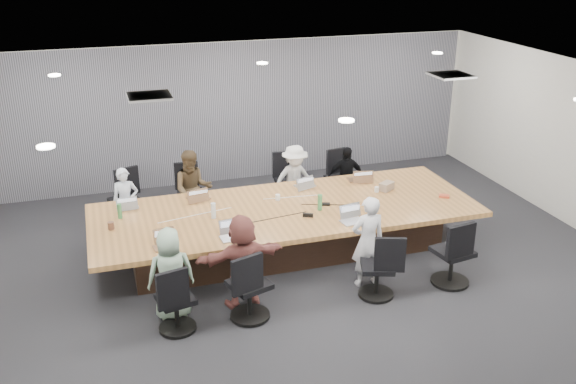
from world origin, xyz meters
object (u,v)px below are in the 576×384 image
object	(u,v)px
canvas_bag	(387,186)
chair_0	(125,205)
person_0	(126,202)
mug_brown	(111,226)
laptop_0	(127,206)
person_1	(193,189)
chair_7	(452,257)
laptop_4	(165,247)
person_4	(171,274)
chair_2	(289,186)
conference_table	(286,228)
bottle_green_right	(320,202)
stapler	(308,215)
chair_3	(338,182)
person_3	(346,178)
laptop_1	(198,198)
snack_packet	(444,196)
chair_1	(191,198)
person_5	(242,261)
laptop_3	(358,180)
laptop_5	(233,238)
laptop_6	(353,222)
bottle_green_left	(120,211)
person_2	(295,180)
chair_5	(249,290)
chair_4	(176,304)
person_6	(368,241)
laptop_2	(305,186)

from	to	relation	value
canvas_bag	chair_0	bearing A→B (deg)	160.63
person_0	mug_brown	size ratio (longest dim) A/B	10.51
laptop_0	person_1	xyz separation A→B (m)	(1.12, 0.55, -0.06)
chair_7	laptop_4	bearing A→B (deg)	157.86
chair_7	person_0	xyz separation A→B (m)	(-4.33, 3.05, 0.16)
person_4	chair_2	bearing A→B (deg)	-130.78
conference_table	laptop_0	size ratio (longest dim) A/B	18.48
bottle_green_right	stapler	xyz separation A→B (m)	(-0.26, -0.20, -0.10)
chair_3	person_3	world-z (taller)	person_3
chair_0	laptop_1	bearing A→B (deg)	121.73
person_0	snack_packet	size ratio (longest dim) A/B	7.19
chair_1	person_5	world-z (taller)	person_5
person_3	laptop_0	bearing A→B (deg)	-163.13
chair_2	person_1	bearing A→B (deg)	15.53
mug_brown	snack_packet	world-z (taller)	mug_brown
laptop_3	laptop_5	world-z (taller)	same
person_0	laptop_4	size ratio (longest dim) A/B	3.99
laptop_4	laptop_6	xyz separation A→B (m)	(2.78, 0.00, 0.00)
person_1	bottle_green_left	size ratio (longest dim) A/B	5.96
chair_0	laptop_6	xyz separation A→B (m)	(3.15, -2.50, 0.35)
laptop_1	canvas_bag	bearing A→B (deg)	159.29
conference_table	laptop_6	size ratio (longest dim) A/B	17.45
chair_7	laptop_4	xyz separation A→B (m)	(-3.95, 0.90, 0.32)
laptop_3	person_2	bearing A→B (deg)	-22.02
laptop_0	mug_brown	size ratio (longest dim) A/B	2.89
chair_5	snack_packet	world-z (taller)	chair_5
laptop_4	laptop_6	bearing A→B (deg)	-6.80
chair_5	person_0	xyz separation A→B (m)	(-1.33, 3.05, 0.18)
chair_0	chair_3	world-z (taller)	chair_0
canvas_bag	laptop_5	bearing A→B (deg)	-160.24
chair_2	chair_4	size ratio (longest dim) A/B	1.09
person_6	bottle_green_right	bearing A→B (deg)	-74.58
conference_table	laptop_1	distance (m)	1.52
person_4	mug_brown	bearing A→B (deg)	-64.90
chair_0	person_5	bearing A→B (deg)	94.01
laptop_2	mug_brown	size ratio (longest dim) A/B	2.93
laptop_1	laptop_2	bearing A→B (deg)	169.88
chair_2	bottle_green_left	size ratio (longest dim) A/B	3.54
laptop_5	conference_table	bearing A→B (deg)	32.97
laptop_4	person_2	bearing A→B (deg)	33.18
laptop_0	person_4	bearing A→B (deg)	96.15
person_6	laptop_0	bearing A→B (deg)	-34.34
conference_table	chair_0	xyz separation A→B (m)	(-2.36, 1.70, -0.00)
chair_3	laptop_2	bearing A→B (deg)	34.66
chair_2	person_0	xyz separation A→B (m)	(-2.94, -0.35, 0.18)
chair_4	person_0	size ratio (longest dim) A/B	0.64
laptop_3	mug_brown	bearing A→B (deg)	17.71
chair_0	chair_1	xyz separation A→B (m)	(1.12, 0.00, -0.01)
person_0	laptop_2	world-z (taller)	person_0
laptop_3	mug_brown	distance (m)	4.28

